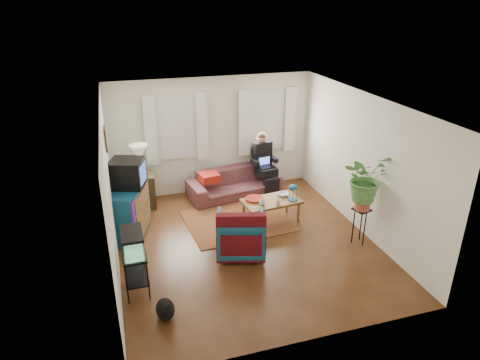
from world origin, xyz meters
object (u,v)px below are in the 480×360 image
object	(u,v)px
side_table	(143,191)
sofa	(234,179)
aquarium_stand	(136,272)
dresser	(129,211)
plant_stand	(360,226)
armchair	(241,232)
coffee_table	(271,211)

from	to	relation	value
side_table	sofa	bearing A→B (deg)	-0.64
sofa	aquarium_stand	xyz separation A→B (m)	(-2.37, -2.86, -0.06)
dresser	aquarium_stand	distance (m)	1.78
side_table	plant_stand	xyz separation A→B (m)	(3.62, -2.62, -0.02)
armchair	sofa	bearing A→B (deg)	-87.55
dresser	aquarium_stand	size ratio (longest dim) A/B	1.55
side_table	dresser	bearing A→B (deg)	-107.14
aquarium_stand	armchair	world-z (taller)	armchair
side_table	aquarium_stand	xyz separation A→B (m)	(-0.35, -2.88, -0.02)
sofa	dresser	xyz separation A→B (m)	(-2.36, -1.08, 0.07)
sofa	plant_stand	distance (m)	3.05
plant_stand	aquarium_stand	bearing A→B (deg)	-176.25
aquarium_stand	plant_stand	distance (m)	3.98
sofa	plant_stand	size ratio (longest dim) A/B	3.01
dresser	sofa	bearing A→B (deg)	43.75
side_table	armchair	size ratio (longest dim) A/B	0.89
side_table	coffee_table	distance (m)	2.76
sofa	dresser	distance (m)	2.59
dresser	aquarium_stand	world-z (taller)	dresser
aquarium_stand	plant_stand	xyz separation A→B (m)	(3.97, 0.26, 0.00)
plant_stand	coffee_table	bearing A→B (deg)	135.80
armchair	coffee_table	size ratio (longest dim) A/B	0.73
dresser	plant_stand	world-z (taller)	dresser
aquarium_stand	armchair	size ratio (longest dim) A/B	0.84
plant_stand	armchair	bearing A→B (deg)	172.21
aquarium_stand	side_table	bearing A→B (deg)	82.61
dresser	aquarium_stand	xyz separation A→B (m)	(-0.01, -1.78, -0.13)
sofa	armchair	world-z (taller)	armchair
aquarium_stand	sofa	bearing A→B (deg)	49.89
side_table	coffee_table	xyz separation A→B (m)	(2.38, -1.41, -0.13)
dresser	armchair	distance (m)	2.18
aquarium_stand	coffee_table	world-z (taller)	aquarium_stand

